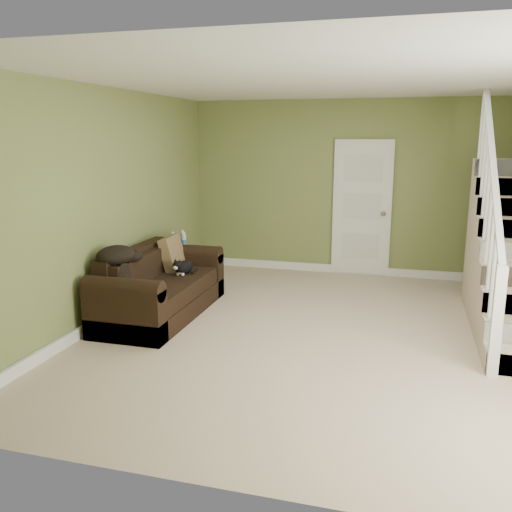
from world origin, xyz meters
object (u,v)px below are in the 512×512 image
Objects in this scene: cat at (183,267)px; banana at (157,286)px; sofa at (158,290)px; side_table at (181,268)px.

cat is 0.66m from banana.
cat is at bearing 87.93° from banana.
sofa is at bearing 115.00° from banana.
side_table is (-0.19, 1.09, -0.00)m from sofa.
cat reaches higher than banana.
side_table is 1.76× the size of cat.
sofa is 1.10m from side_table.
side_table reaches higher than banana.
sofa is at bearing -80.25° from side_table.
cat is 2.43× the size of banana.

